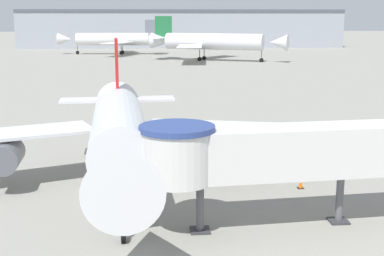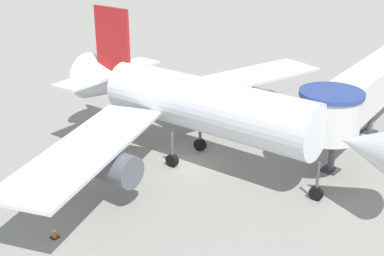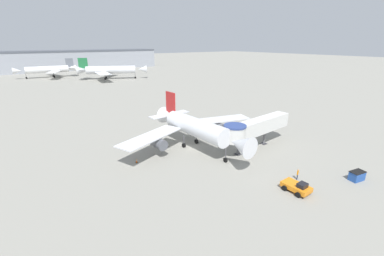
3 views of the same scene
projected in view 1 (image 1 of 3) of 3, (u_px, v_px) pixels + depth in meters
ground_plane at (111, 188)px, 37.42m from camera, size 800.00×800.00×0.00m
main_airplane at (119, 131)px, 35.96m from camera, size 31.79×25.24×10.08m
jet_bridge at (277, 152)px, 29.71m from camera, size 17.95×4.71×6.09m
traffic_cone_starboard_wing at (301, 183)px, 37.30m from camera, size 0.44×0.44×0.73m
background_jet_green_tail at (211, 41)px, 143.39m from camera, size 36.61×34.21×11.88m
background_jet_gray_tail at (115, 39)px, 168.34m from camera, size 33.05×31.48×10.76m
terminal_building at (182, 28)px, 207.99m from camera, size 122.85×19.44×14.35m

